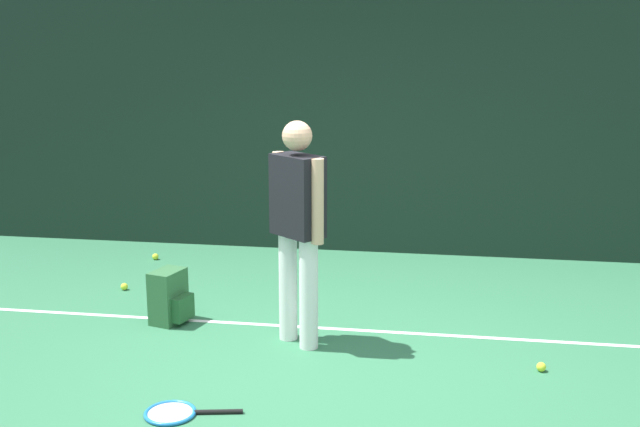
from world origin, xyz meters
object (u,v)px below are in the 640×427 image
(tennis_player, at_px, (298,220))
(backpack, at_px, (170,298))
(tennis_ball_near_player, at_px, (124,287))
(tennis_ball_by_fence, at_px, (541,367))
(tennis_racket, at_px, (175,413))
(tennis_ball_mid_court, at_px, (155,257))

(tennis_player, distance_m, backpack, 1.38)
(tennis_ball_near_player, bearing_deg, tennis_ball_by_fence, -18.88)
(tennis_racket, bearing_deg, tennis_player, -124.80)
(tennis_ball_by_fence, bearing_deg, tennis_player, 172.19)
(tennis_ball_near_player, relative_size, tennis_ball_mid_court, 1.00)
(tennis_ball_mid_court, bearing_deg, backpack, -65.45)
(tennis_ball_near_player, bearing_deg, tennis_ball_mid_court, 94.47)
(tennis_racket, xyz_separation_m, tennis_ball_by_fence, (2.32, 1.01, 0.02))
(tennis_racket, bearing_deg, tennis_ball_near_player, -71.74)
(backpack, distance_m, tennis_ball_mid_court, 1.90)
(tennis_ball_by_fence, distance_m, tennis_ball_mid_court, 4.30)
(tennis_ball_mid_court, bearing_deg, tennis_player, -46.24)
(tennis_ball_near_player, bearing_deg, backpack, -45.50)
(backpack, distance_m, tennis_ball_by_fence, 2.94)
(tennis_player, height_order, tennis_ball_mid_court, tennis_player)
(tennis_racket, height_order, tennis_ball_mid_court, tennis_ball_mid_court)
(backpack, bearing_deg, tennis_player, -88.00)
(backpack, height_order, tennis_ball_mid_court, backpack)
(tennis_racket, relative_size, backpack, 1.44)
(tennis_player, relative_size, tennis_racket, 2.68)
(tennis_racket, xyz_separation_m, backpack, (-0.57, 1.53, 0.20))
(tennis_player, bearing_deg, backpack, 25.55)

